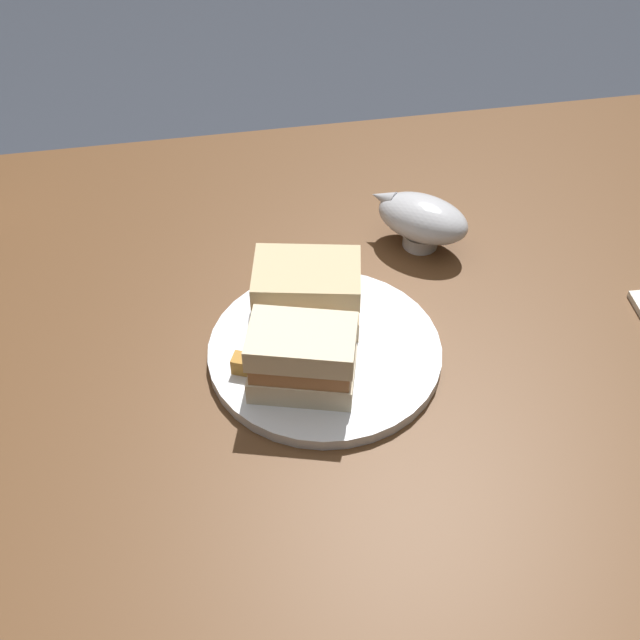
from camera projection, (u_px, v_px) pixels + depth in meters
name	position (u px, v px, depth m)	size (l,w,h in m)	color
ground_plane	(318.00, 624.00, 1.43)	(6.00, 6.00, 0.00)	#333842
dining_table	(317.00, 508.00, 1.16)	(1.29, 0.84, 0.77)	brown
plate	(324.00, 352.00, 0.85)	(0.25, 0.25, 0.01)	white
sandwich_half_left	(307.00, 291.00, 0.86)	(0.13, 0.10, 0.07)	#CCB284
sandwich_half_right	(302.00, 358.00, 0.79)	(0.12, 0.10, 0.07)	beige
potato_wedge_front	(255.00, 366.00, 0.82)	(0.05, 0.02, 0.02)	#B77F33
potato_wedge_middle	(280.00, 324.00, 0.86)	(0.04, 0.02, 0.02)	#AD702D
potato_wedge_back	(282.00, 330.00, 0.86)	(0.05, 0.02, 0.02)	#B77F33
potato_wedge_left_edge	(292.00, 351.00, 0.83)	(0.04, 0.02, 0.02)	#AD702D
potato_wedge_right_edge	(274.00, 364.00, 0.82)	(0.05, 0.02, 0.01)	gold
gravy_boat	(421.00, 218.00, 0.97)	(0.13, 0.13, 0.07)	#B7B7BC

